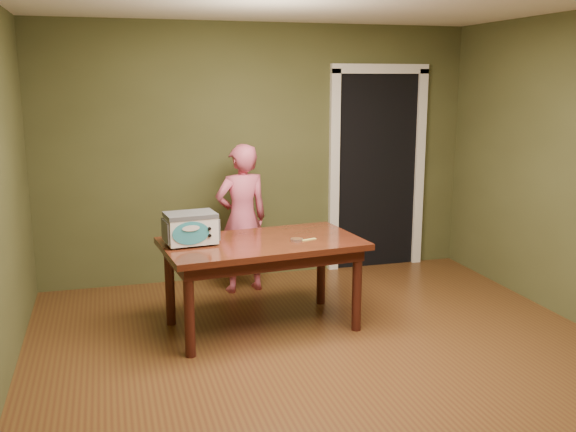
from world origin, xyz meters
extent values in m
plane|color=#563718|center=(0.00, 0.00, 0.00)|extent=(5.00, 5.00, 0.00)
cube|color=#4A4D29|center=(0.00, 2.50, 1.30)|extent=(4.50, 0.02, 2.60)
cube|color=black|center=(1.30, 2.80, 1.05)|extent=(0.90, 0.60, 2.10)
cube|color=black|center=(1.30, 2.48, 1.05)|extent=(0.90, 0.02, 2.10)
cube|color=white|center=(0.80, 2.47, 1.05)|extent=(0.10, 0.06, 2.20)
cube|color=white|center=(1.80, 2.47, 1.05)|extent=(0.10, 0.06, 2.20)
cube|color=white|center=(1.30, 2.47, 2.15)|extent=(1.10, 0.06, 0.10)
cube|color=#37170C|center=(-0.34, 1.03, 0.72)|extent=(1.69, 1.06, 0.05)
cube|color=#35130D|center=(-0.34, 1.03, 0.65)|extent=(1.55, 0.93, 0.10)
cylinder|color=#35130D|center=(-1.00, 0.61, 0.35)|extent=(0.08, 0.08, 0.70)
cylinder|color=#35130D|center=(-1.08, 1.31, 0.35)|extent=(0.08, 0.08, 0.70)
cylinder|color=#35130D|center=(0.39, 0.76, 0.35)|extent=(0.08, 0.08, 0.70)
cylinder|color=#35130D|center=(0.31, 1.45, 0.35)|extent=(0.08, 0.08, 0.70)
cylinder|color=#4C4F54|center=(-1.06, 0.95, 0.76)|extent=(0.03, 0.03, 0.02)
cylinder|color=#4C4F54|center=(-1.09, 1.16, 0.76)|extent=(0.03, 0.03, 0.02)
cylinder|color=#4C4F54|center=(-0.75, 0.99, 0.76)|extent=(0.03, 0.03, 0.02)
cylinder|color=#4C4F54|center=(-0.77, 1.19, 0.76)|extent=(0.03, 0.03, 0.02)
cube|color=silver|center=(-0.92, 1.07, 0.87)|extent=(0.41, 0.32, 0.22)
cube|color=#4C4F54|center=(-0.92, 1.07, 0.99)|extent=(0.42, 0.32, 0.03)
cube|color=#4C4F54|center=(-1.12, 1.05, 0.87)|extent=(0.05, 0.25, 0.17)
cube|color=#4C4F54|center=(-0.72, 1.09, 0.87)|extent=(0.05, 0.25, 0.17)
ellipsoid|color=teal|center=(-0.93, 0.93, 0.87)|extent=(0.29, 0.04, 0.18)
cylinder|color=black|center=(-0.79, 0.94, 0.90)|extent=(0.03, 0.02, 0.03)
cylinder|color=black|center=(-0.79, 0.94, 0.84)|extent=(0.02, 0.02, 0.02)
cylinder|color=silver|center=(-0.08, 0.94, 0.76)|extent=(0.10, 0.10, 0.02)
cylinder|color=#492D18|center=(-0.08, 0.94, 0.77)|extent=(0.09, 0.09, 0.01)
cube|color=#D1CB5B|center=(0.01, 0.94, 0.75)|extent=(0.18, 0.08, 0.01)
imported|color=#C4506D|center=(-0.30, 2.03, 0.72)|extent=(0.58, 0.43, 1.45)
camera|label=1|loc=(-1.53, -3.91, 2.04)|focal=40.00mm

